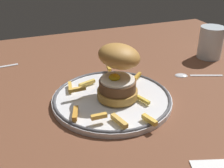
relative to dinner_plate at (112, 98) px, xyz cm
name	(u,v)px	position (x,y,z in cm)	size (l,w,h in cm)	color
ground_plane	(127,100)	(4.78, 2.11, -2.84)	(118.77, 107.24, 4.00)	brown
dinner_plate	(112,98)	(0.00, 0.00, 0.00)	(27.76, 27.76, 1.60)	silver
burger	(118,70)	(1.59, 0.14, 6.95)	(11.08, 11.50, 12.59)	#B28238
fries_pile	(105,97)	(-2.15, -1.13, 1.45)	(22.38, 27.86, 2.46)	gold
water_glass	(210,45)	(38.67, 14.25, 3.40)	(7.47, 7.47, 9.94)	silver
spoon	(187,75)	(24.28, 5.25, -0.48)	(13.02, 6.37, 0.90)	silver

